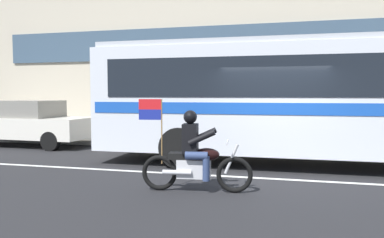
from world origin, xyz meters
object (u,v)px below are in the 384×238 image
Objects in this scene: parked_sedan_curbside at (30,122)px; fire_hydrant at (264,132)px; motorcycle_with_rider at (195,157)px; transit_bus at (339,94)px.

fire_hydrant is at bearing 12.37° from parked_sedan_curbside.
fire_hydrant is at bearing 81.57° from motorcycle_with_rider.
transit_bus is at bearing -57.32° from fire_hydrant.
motorcycle_with_rider is 8.57m from parked_sedan_curbside.
transit_bus is 10.35m from parked_sedan_curbside.
motorcycle_with_rider reaches higher than fire_hydrant.
parked_sedan_curbside is 5.84× the size of fire_hydrant.
transit_bus is 4.02m from fire_hydrant.
fire_hydrant is (0.95, 6.40, -0.15)m from motorcycle_with_rider.
transit_bus reaches higher than motorcycle_with_rider.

